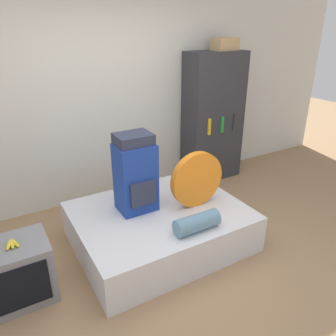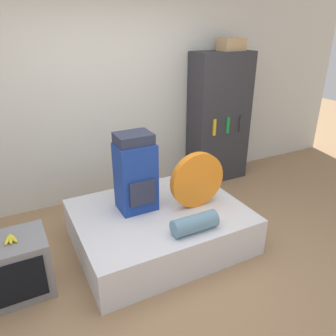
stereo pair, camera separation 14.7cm
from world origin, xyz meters
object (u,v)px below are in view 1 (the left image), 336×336
Objects in this scene: bookshelf at (213,118)px; cardboard_box at (225,44)px; television at (14,273)px; sleeping_roll at (197,223)px; backpack at (136,174)px; tent_bag at (197,179)px.

bookshelf is 5.73× the size of cardboard_box.
television is at bearing -158.10° from bookshelf.
sleeping_roll is 2.12m from bookshelf.
backpack is at bearing -152.69° from cardboard_box.
tent_bag is 0.32× the size of bookshelf.
backpack is 1.36m from television.
backpack is 0.77m from sleeping_roll.
tent_bag is at bearing -132.94° from bookshelf.
backpack is 0.44× the size of bookshelf.
bookshelf is (1.10, 1.18, 0.22)m from tent_bag.
tent_bag is at bearing 56.28° from sleeping_roll.
tent_bag reaches higher than television.
television is (-1.54, 0.41, -0.21)m from sleeping_roll.
cardboard_box is (3.01, 1.15, 1.64)m from television.
sleeping_roll is 0.73× the size of television.
backpack is 1.92m from bookshelf.
bookshelf reaches higher than tent_bag.
backpack is 1.33× the size of television.
backpack is at bearing -150.65° from bookshelf.
sleeping_roll is 2.57m from cardboard_box.
backpack is 1.37× the size of tent_bag.
backpack is at bearing 10.48° from television.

